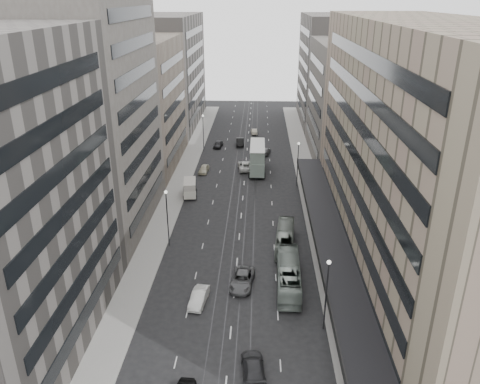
% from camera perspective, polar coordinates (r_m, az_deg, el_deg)
% --- Properties ---
extents(ground, '(220.00, 220.00, 0.00)m').
position_cam_1_polar(ground, '(55.43, -0.77, -12.81)').
color(ground, black).
rests_on(ground, ground).
extents(sidewalk_right, '(4.00, 125.00, 0.15)m').
position_cam_1_polar(sidewalk_right, '(89.04, 8.28, 1.36)').
color(sidewalk_right, gray).
rests_on(sidewalk_right, ground).
extents(sidewalk_left, '(4.00, 125.00, 0.15)m').
position_cam_1_polar(sidewalk_left, '(89.74, -7.15, 1.60)').
color(sidewalk_left, gray).
rests_on(sidewalk_left, ground).
extents(department_store, '(19.20, 60.00, 30.00)m').
position_cam_1_polar(department_store, '(58.85, 21.01, 4.13)').
color(department_store, '#7A6F59').
rests_on(department_store, ground).
extents(building_right_mid, '(15.00, 28.00, 24.00)m').
position_cam_1_polar(building_right_mid, '(100.86, 13.36, 10.61)').
color(building_right_mid, '#48443E').
rests_on(building_right_mid, ground).
extents(building_right_far, '(15.00, 32.00, 28.00)m').
position_cam_1_polar(building_right_far, '(129.67, 11.09, 14.31)').
color(building_right_far, '#625D58').
rests_on(building_right_far, ground).
extents(building_left_b, '(15.00, 26.00, 34.00)m').
position_cam_1_polar(building_left_b, '(70.06, -18.04, 9.11)').
color(building_left_b, '#48443E').
rests_on(building_left_b, ground).
extents(building_left_c, '(15.00, 28.00, 25.00)m').
position_cam_1_polar(building_left_c, '(96.17, -12.39, 10.43)').
color(building_left_c, '#6E6355').
rests_on(building_left_c, ground).
extents(building_left_d, '(15.00, 38.00, 28.00)m').
position_cam_1_polar(building_left_d, '(127.62, -8.81, 14.33)').
color(building_left_d, '#625D58').
rests_on(building_left_d, ground).
extents(lamp_right_near, '(0.44, 0.44, 8.32)m').
position_cam_1_polar(lamp_right_near, '(48.81, 10.54, -11.33)').
color(lamp_right_near, '#262628').
rests_on(lamp_right_near, ground).
extents(lamp_right_far, '(0.44, 0.44, 8.32)m').
position_cam_1_polar(lamp_right_far, '(84.74, 7.08, 4.00)').
color(lamp_right_far, '#262628').
rests_on(lamp_right_far, ground).
extents(lamp_left_near, '(0.44, 0.44, 8.32)m').
position_cam_1_polar(lamp_left_near, '(64.28, -8.89, -2.39)').
color(lamp_left_near, '#262628').
rests_on(lamp_left_near, ground).
extents(lamp_left_far, '(0.44, 0.44, 8.32)m').
position_cam_1_polar(lamp_left_far, '(104.31, -4.51, 7.70)').
color(lamp_left_far, '#262628').
rests_on(lamp_left_far, ground).
extents(bus_near, '(2.94, 11.30, 3.13)m').
position_cam_1_polar(bus_near, '(56.88, 5.94, -10.01)').
color(bus_near, gray).
rests_on(bus_near, ground).
extents(bus_far, '(3.17, 9.98, 2.73)m').
position_cam_1_polar(bus_far, '(65.14, 5.50, -5.63)').
color(bus_far, gray).
rests_on(bus_far, ground).
extents(double_decker, '(3.13, 10.12, 5.53)m').
position_cam_1_polar(double_decker, '(92.09, 2.13, 4.25)').
color(double_decker, gray).
rests_on(double_decker, ground).
extents(panel_van, '(2.72, 4.81, 2.89)m').
position_cam_1_polar(panel_van, '(81.39, -6.13, 0.53)').
color(panel_van, silver).
rests_on(panel_van, ground).
extents(sedan_1, '(2.12, 4.62, 1.47)m').
position_cam_1_polar(sedan_1, '(54.46, -5.04, -12.69)').
color(sedan_1, silver).
rests_on(sedan_1, ground).
extents(sedan_2, '(3.24, 5.88, 1.56)m').
position_cam_1_polar(sedan_2, '(57.12, 0.25, -10.66)').
color(sedan_2, '#515153').
rests_on(sedan_2, ground).
extents(sedan_3, '(2.62, 5.28, 1.48)m').
position_cam_1_polar(sedan_3, '(45.90, 1.62, -20.62)').
color(sedan_3, '#252527').
rests_on(sedan_3, ground).
extents(sedan_4, '(2.06, 4.31, 1.42)m').
position_cam_1_polar(sedan_4, '(92.50, -4.42, 2.79)').
color(sedan_4, '#BEB89D').
rests_on(sedan_4, ground).
extents(sedan_5, '(2.06, 5.05, 1.63)m').
position_cam_1_polar(sedan_5, '(109.46, 0.00, 6.11)').
color(sedan_5, black).
rests_on(sedan_5, ground).
extents(sedan_6, '(3.39, 6.09, 1.61)m').
position_cam_1_polar(sedan_6, '(93.88, 0.63, 3.23)').
color(sedan_6, silver).
rests_on(sedan_6, ground).
extents(sedan_7, '(2.54, 4.92, 1.36)m').
position_cam_1_polar(sedan_7, '(103.52, 3.13, 5.01)').
color(sedan_7, '#5A5A5C').
rests_on(sedan_7, ground).
extents(sedan_8, '(2.31, 4.58, 1.50)m').
position_cam_1_polar(sedan_8, '(108.24, -2.65, 5.86)').
color(sedan_8, '#252528').
rests_on(sedan_8, ground).
extents(sedan_9, '(1.78, 4.17, 1.34)m').
position_cam_1_polar(sedan_9, '(119.02, 1.72, 7.41)').
color(sedan_9, beige).
rests_on(sedan_9, ground).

